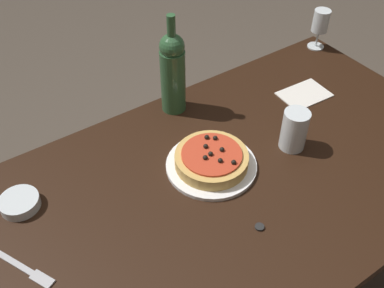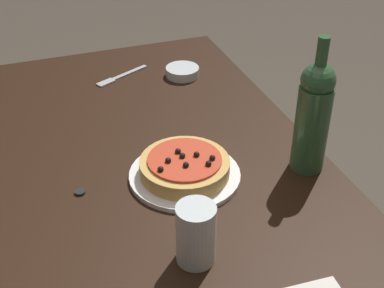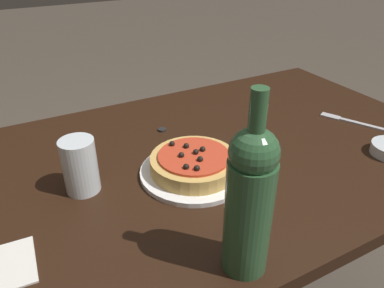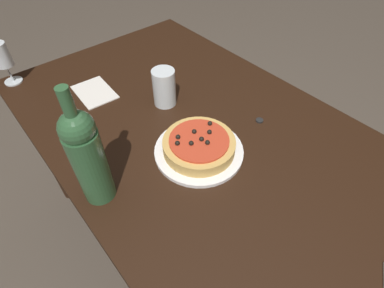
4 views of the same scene
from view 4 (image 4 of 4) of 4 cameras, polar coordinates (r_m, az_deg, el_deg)
The scene contains 9 objects.
ground_plane at distance 1.53m, azimuth 2.78°, elevation -19.12°, with size 14.00×14.00×0.00m, color #4C4238.
dining_table at distance 0.98m, azimuth 4.11°, elevation -2.99°, with size 1.56×0.85×0.73m.
dinner_plate at distance 0.88m, azimuth 1.15°, elevation -1.18°, with size 0.26×0.26×0.01m.
pizza at distance 0.86m, azimuth 1.17°, elevation 0.02°, with size 0.21×0.21×0.05m.
wine_glass at distance 1.29m, azimuth -32.56°, elevation 13.85°, with size 0.06×0.06×0.15m.
wine_bottle at distance 0.72m, azimuth -19.30°, elevation -2.23°, with size 0.08×0.08×0.33m.
water_cup at distance 1.02m, azimuth -5.18°, elevation 10.73°, with size 0.08×0.08×0.13m.
paper_napkin at distance 1.15m, azimuth -18.08°, elevation 9.38°, with size 0.17×0.13×0.00m.
bottle_cap at distance 1.00m, azimuth 12.73°, elevation 4.41°, with size 0.02×0.02×0.01m.
Camera 4 is at (0.44, -0.46, 1.39)m, focal length 28.00 mm.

